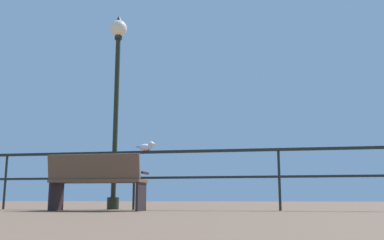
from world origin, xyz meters
The scene contains 4 objects.
pier_railing centered at (0.00, 9.84, 0.78)m, with size 25.52×0.05×1.04m.
bench_near_left centered at (-0.38, 9.06, 0.51)m, with size 1.55×0.68×0.90m.
lamppost_center centered at (-0.47, 10.07, 2.45)m, with size 0.33×0.33×3.79m.
seagull_on_rail centered at (0.22, 9.84, 1.12)m, with size 0.37×0.18×0.17m.
Camera 1 is at (2.45, 2.41, 0.20)m, focal length 40.24 mm.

